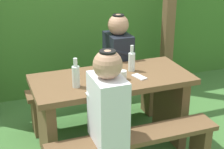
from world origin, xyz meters
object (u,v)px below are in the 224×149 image
object	(u,v)px
bottle_right	(132,61)
cell_phone	(139,77)
picnic_table	(112,100)
bench_near	(134,148)
person_white_shirt	(108,101)
bench_far	(95,96)
bottle_left	(76,76)
person_black_coat	(118,52)
drinking_glass	(122,75)

from	to	relation	value
bottle_right	cell_phone	xyz separation A→B (m)	(-0.00, -0.17, -0.09)
picnic_table	bench_near	distance (m)	0.54
bench_near	person_white_shirt	world-z (taller)	person_white_shirt
picnic_table	bottle_right	bearing A→B (deg)	19.66
bottle_right	bench_far	bearing A→B (deg)	116.90
picnic_table	bench_far	distance (m)	0.54
cell_phone	bottle_right	bearing A→B (deg)	74.59
bottle_left	bottle_right	world-z (taller)	bottle_left
person_white_shirt	cell_phone	size ratio (longest dim) A/B	5.14
picnic_table	person_white_shirt	world-z (taller)	person_white_shirt
bench_far	cell_phone	size ratio (longest dim) A/B	10.00
person_black_coat	drinking_glass	bearing A→B (deg)	-107.97
person_white_shirt	bottle_right	bearing A→B (deg)	52.95
picnic_table	person_white_shirt	bearing A→B (deg)	-113.71
bench_far	bottle_right	world-z (taller)	bottle_right
drinking_glass	bottle_right	bearing A→B (deg)	46.15
bench_near	cell_phone	size ratio (longest dim) A/B	10.00
picnic_table	drinking_glass	bearing A→B (deg)	-51.66
bench_near	person_black_coat	distance (m)	1.14
bench_far	bottle_right	distance (m)	0.70
bench_far	bottle_right	size ratio (longest dim) A/B	5.80
bench_far	person_black_coat	size ratio (longest dim) A/B	1.95
cell_phone	bottle_left	bearing A→B (deg)	165.05
picnic_table	bench_near	bearing A→B (deg)	-90.00
drinking_glass	bench_near	bearing A→B (deg)	-98.63
picnic_table	person_black_coat	xyz separation A→B (m)	(0.26, 0.51, 0.27)
bottle_right	drinking_glass	bearing A→B (deg)	-133.85
person_white_shirt	bottle_right	size ratio (longest dim) A/B	2.98
person_white_shirt	bottle_right	distance (m)	0.74
cell_phone	picnic_table	bearing A→B (deg)	141.64
picnic_table	bottle_right	distance (m)	0.40
bench_near	bottle_right	bearing A→B (deg)	69.58
person_white_shirt	drinking_glass	size ratio (longest dim) A/B	9.02
bottle_left	picnic_table	bearing A→B (deg)	15.44
person_white_shirt	cell_phone	distance (m)	0.61
picnic_table	drinking_glass	xyz separation A→B (m)	(0.07, -0.08, 0.27)
person_white_shirt	cell_phone	world-z (taller)	person_white_shirt
bench_near	bottle_right	world-z (taller)	bottle_right
bottle_right	cell_phone	distance (m)	0.19
person_white_shirt	picnic_table	bearing A→B (deg)	66.29
drinking_glass	person_white_shirt	bearing A→B (deg)	-124.10
drinking_glass	person_black_coat	bearing A→B (deg)	72.03
bench_far	drinking_glass	distance (m)	0.75
bottle_right	bottle_left	bearing A→B (deg)	-162.90
bench_near	drinking_glass	bearing A→B (deg)	81.37
bottle_right	cell_phone	size ratio (longest dim) A/B	1.72
bench_far	bottle_left	world-z (taller)	bottle_left
person_black_coat	cell_phone	size ratio (longest dim) A/B	5.14
picnic_table	bottle_right	size ratio (longest dim) A/B	5.80
bench_near	bottle_left	xyz separation A→B (m)	(-0.35, 0.41, 0.51)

